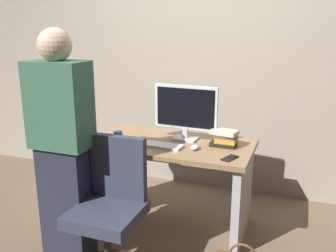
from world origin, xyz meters
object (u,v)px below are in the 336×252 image
office_chair (111,215)px  person_at_desk (63,148)px  cup_near_keyboard (118,137)px  cell_phone (230,158)px  mouse (195,147)px  desk (170,169)px  monitor (186,110)px  book_stack (225,138)px  keyboard (156,145)px

office_chair → person_at_desk: size_ratio=0.57×
cup_near_keyboard → cell_phone: size_ratio=0.64×
mouse → cup_near_keyboard: cup_near_keyboard is taller
cell_phone → desk: bearing=179.2°
cup_near_keyboard → desk: bearing=21.2°
desk → cell_phone: bearing=-21.8°
monitor → person_at_desk: bearing=-126.8°
monitor → cup_near_keyboard: size_ratio=5.88×
mouse → cell_phone: (0.29, -0.11, -0.01)m
office_chair → person_at_desk: 0.56m
person_at_desk → mouse: size_ratio=16.39×
book_stack → cup_near_keyboard: bearing=-165.7°
monitor → cup_near_keyboard: 0.59m
desk → cup_near_keyboard: (-0.39, -0.15, 0.28)m
person_at_desk → monitor: 1.03m
desk → mouse: mouse is taller
cell_phone → monitor: bearing=164.6°
office_chair → book_stack: 1.06m
person_at_desk → cell_phone: person_at_desk is taller
desk → monitor: monitor is taller
person_at_desk → monitor: (0.61, 0.82, 0.14)m
monitor → cup_near_keyboard: (-0.49, -0.26, -0.21)m
person_at_desk → office_chair: bearing=-6.3°
keyboard → mouse: (0.31, 0.02, 0.01)m
person_at_desk → book_stack: 1.23m
keyboard → cup_near_keyboard: (-0.32, -0.02, 0.04)m
monitor → cell_phone: 0.60m
person_at_desk → cell_phone: (1.05, 0.50, -0.11)m
book_stack → keyboard: bearing=-159.7°
desk → person_at_desk: 0.94m
monitor → keyboard: bearing=-124.5°
mouse → cup_near_keyboard: size_ratio=1.09×
book_stack → cell_phone: size_ratio=1.57×
person_at_desk → book_stack: bearing=38.8°
desk → monitor: size_ratio=2.47×
person_at_desk → book_stack: (0.96, 0.77, -0.05)m
desk → keyboard: size_ratio=3.11×
keyboard → cell_phone: bearing=-4.6°
person_at_desk → cup_near_keyboard: 0.57m
mouse → book_stack: book_stack is taller
desk → office_chair: 0.77m
desk → keyboard: bearing=-118.9°
cup_near_keyboard → keyboard: bearing=4.3°
person_at_desk → mouse: 0.98m
person_at_desk → keyboard: 0.74m
office_chair → desk: bearing=78.9°
keyboard → cell_phone: size_ratio=2.99×
person_at_desk → keyboard: person_at_desk is taller
keyboard → desk: bearing=64.5°
desk → person_at_desk: (-0.52, -0.71, 0.34)m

